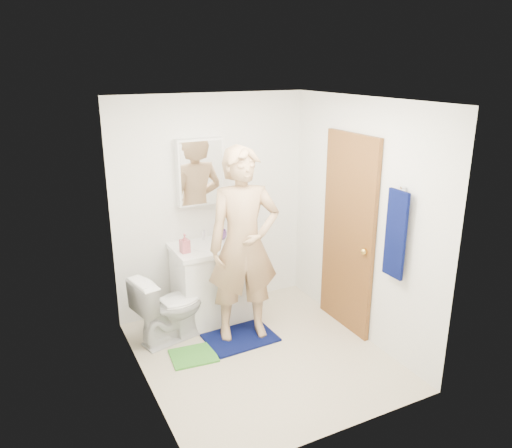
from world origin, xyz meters
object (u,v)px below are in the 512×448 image
Objects in this scene: towel at (396,234)px; man at (244,245)px; soap_dispenser at (185,243)px; vanity_cabinet at (211,284)px; medicine_cabinet at (200,172)px; toilet at (170,307)px; toothbrush_cup at (221,235)px.

man reaches higher than towel.
man reaches higher than soap_dispenser.
vanity_cabinet is at bearing 119.10° from man.
man is (0.16, -0.51, 0.59)m from vanity_cabinet.
soap_dispenser is (-0.30, -0.30, -0.65)m from medicine_cabinet.
medicine_cabinet is at bearing 90.00° from vanity_cabinet.
towel is 2.30m from toilet.
soap_dispenser is at bearing -165.49° from vanity_cabinet.
towel is 2.06m from soap_dispenser.
soap_dispenser is 1.50× the size of toothbrush_cup.
vanity_cabinet is 4.03× the size of soap_dispenser.
medicine_cabinet is at bearing 152.50° from toothbrush_cup.
soap_dispenser reaches higher than toilet.
soap_dispenser is at bearing 136.44° from towel.
towel reaches higher than soap_dispenser.
man reaches higher than toilet.
vanity_cabinet is at bearing -90.00° from medicine_cabinet.
man is (-1.02, 0.98, -0.26)m from towel.
medicine_cabinet is at bearing 45.25° from soap_dispenser.
medicine_cabinet is 0.78m from soap_dispenser.
towel reaches higher than vanity_cabinet.
man is at bearing -77.97° from medicine_cabinet.
toothbrush_cup is at bearing -27.50° from medicine_cabinet.
toilet is at bearing -139.48° from medicine_cabinet.
soap_dispenser reaches higher than vanity_cabinet.
medicine_cabinet is 3.52× the size of soap_dispenser.
soap_dispenser is (-0.30, -0.08, 0.55)m from vanity_cabinet.
toilet is 0.98m from man.
medicine_cabinet is 2.11m from towel.
vanity_cabinet reaches higher than toilet.
man is at bearing -43.42° from soap_dispenser.
soap_dispenser is at bearing -156.67° from toothbrush_cup.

